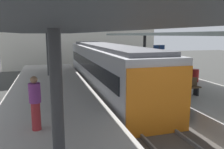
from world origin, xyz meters
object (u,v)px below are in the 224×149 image
at_px(platform_sign, 159,53).
at_px(platform_bench, 186,87).
at_px(passenger_near_bench, 35,102).
at_px(litter_bin, 195,76).
at_px(commuter_train, 106,67).

bearing_deg(platform_sign, platform_bench, -104.94).
height_order(platform_bench, passenger_near_bench, passenger_near_bench).
relative_size(platform_bench, litter_bin, 1.75).
height_order(platform_sign, passenger_near_bench, platform_sign).
xyz_separation_m(platform_bench, litter_bin, (2.55, 2.71, -0.06)).
distance_m(commuter_train, platform_bench, 6.25).
height_order(platform_bench, litter_bin, platform_bench).
distance_m(platform_bench, litter_bin, 3.72).
bearing_deg(passenger_near_bench, platform_bench, 17.17).
bearing_deg(platform_sign, litter_bin, -70.58).
distance_m(platform_sign, passenger_near_bench, 11.44).
bearing_deg(passenger_near_bench, platform_sign, 42.90).
relative_size(platform_bench, passenger_near_bench, 0.82).
height_order(platform_bench, platform_sign, platform_sign).
xyz_separation_m(platform_sign, litter_bin, (1.04, -2.94, -1.22)).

